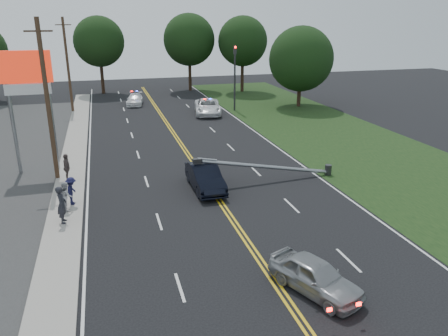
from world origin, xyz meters
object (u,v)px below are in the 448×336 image
object	(u,v)px
utility_pole_mid	(48,101)
bystander_d	(67,168)
bystander_a	(62,205)
pylon_sign	(27,83)
emergency_b	(135,100)
bystander_c	(72,191)
fallen_streetlight	(274,167)
utility_pole_far	(68,65)
crashed_sedan	(205,177)
waiting_sedan	(315,276)
bystander_b	(66,196)
emergency_a	(208,107)
traffic_signal	(235,73)

from	to	relation	value
utility_pole_mid	bystander_d	world-z (taller)	utility_pole_mid
bystander_a	bystander_d	bearing A→B (deg)	2.18
pylon_sign	utility_pole_mid	xyz separation A→B (m)	(1.30, -2.00, -0.91)
emergency_b	bystander_a	xyz separation A→B (m)	(-6.17, -31.34, 0.45)
emergency_b	bystander_c	distance (m)	29.65
pylon_sign	bystander_a	distance (m)	10.46
fallen_streetlight	utility_pole_mid	distance (m)	14.58
utility_pole_far	crashed_sedan	world-z (taller)	utility_pole_far
fallen_streetlight	waiting_sedan	distance (m)	12.00
utility_pole_mid	emergency_b	size ratio (longest dim) A/B	2.28
utility_pole_far	waiting_sedan	bearing A→B (deg)	-74.49
fallen_streetlight	utility_pole_far	distance (m)	29.54
utility_pole_mid	emergency_b	distance (m)	25.72
bystander_b	pylon_sign	bearing A→B (deg)	-0.77
pylon_sign	utility_pole_mid	distance (m)	2.55
emergency_a	bystander_a	distance (m)	27.32
waiting_sedan	bystander_a	xyz separation A→B (m)	(-9.63, 8.64, 0.42)
pylon_sign	bystander_b	size ratio (longest dim) A/B	4.99
utility_pole_far	emergency_a	world-z (taller)	utility_pole_far
waiting_sedan	bystander_d	size ratio (longest dim) A/B	2.17
pylon_sign	emergency_a	distance (m)	22.04
fallen_streetlight	pylon_sign	bearing A→B (deg)	157.78
traffic_signal	emergency_a	xyz separation A→B (m)	(-3.38, -1.12, -3.40)
fallen_streetlight	bystander_b	bearing A→B (deg)	-173.48
traffic_signal	bystander_d	bearing A→B (deg)	-131.60
traffic_signal	bystander_a	size ratio (longest dim) A/B	3.64
pylon_sign	bystander_c	world-z (taller)	pylon_sign
waiting_sedan	emergency_a	distance (m)	32.71
traffic_signal	emergency_a	bearing A→B (deg)	-161.64
utility_pole_mid	waiting_sedan	distance (m)	19.31
emergency_a	bystander_b	distance (m)	25.92
bystander_d	emergency_a	bearing A→B (deg)	-40.36
pylon_sign	fallen_streetlight	world-z (taller)	pylon_sign
fallen_streetlight	crashed_sedan	xyz separation A→B (m)	(-4.55, -0.25, -0.16)
traffic_signal	pylon_sign	bearing A→B (deg)	-139.61
pylon_sign	fallen_streetlight	xyz separation A→B (m)	(14.69, -6.00, -5.08)
fallen_streetlight	crashed_sedan	distance (m)	4.56
waiting_sedan	bystander_d	world-z (taller)	bystander_d
utility_pole_far	bystander_c	xyz separation A→B (m)	(1.16, -26.73, -4.18)
emergency_b	bystander_a	size ratio (longest dim) A/B	2.26
emergency_b	bystander_d	size ratio (longest dim) A/B	2.43
bystander_b	utility_pole_mid	bearing A→B (deg)	-7.85
waiting_sedan	bystander_b	distance (m)	13.97
bystander_a	bystander_c	distance (m)	2.30
bystander_d	utility_pole_far	bearing A→B (deg)	-1.58
bystander_b	crashed_sedan	bearing A→B (deg)	-98.84
emergency_a	bystander_a	bearing A→B (deg)	-108.68
pylon_sign	traffic_signal	world-z (taller)	pylon_sign
emergency_a	fallen_streetlight	bearing A→B (deg)	-81.54
pylon_sign	bystander_d	distance (m)	6.11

